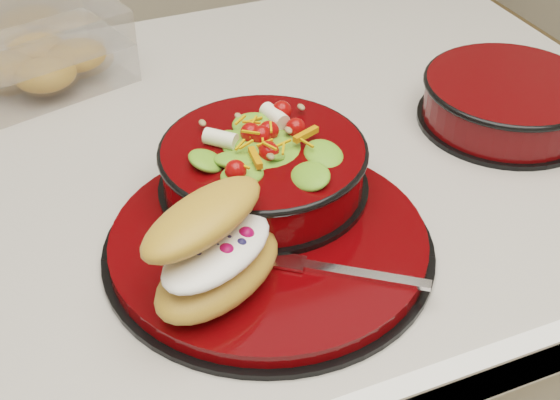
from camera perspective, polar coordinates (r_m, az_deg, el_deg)
name	(u,v)px	position (r m, az deg, el deg)	size (l,w,h in m)	color
dinner_plate	(270,242)	(0.73, -0.76, -3.12)	(0.31, 0.31, 0.02)	black
salad_bowl	(263,161)	(0.76, -1.25, 2.91)	(0.21, 0.21, 0.09)	black
croissant	(215,249)	(0.65, -4.79, -3.59)	(0.15, 0.15, 0.08)	#CC8D3E
fork	(341,271)	(0.68, 4.47, -5.18)	(0.13, 0.10, 0.00)	silver
pastry_box	(38,51)	(1.03, -17.26, 10.35)	(0.23, 0.19, 0.09)	white
extra_bowl	(508,99)	(0.94, 16.32, 7.07)	(0.20, 0.20, 0.05)	black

